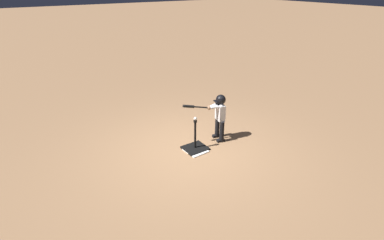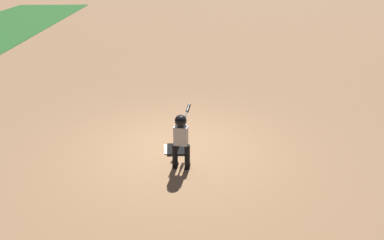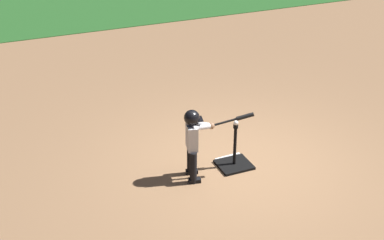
{
  "view_description": "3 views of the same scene",
  "coord_description": "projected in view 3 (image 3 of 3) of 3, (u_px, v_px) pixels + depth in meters",
  "views": [
    {
      "loc": [
        3.21,
        4.76,
        3.44
      ],
      "look_at": [
        -0.14,
        -0.14,
        0.66
      ],
      "focal_mm": 28.0,
      "sensor_mm": 36.0,
      "label": 1
    },
    {
      "loc": [
        -7.28,
        0.08,
        3.8
      ],
      "look_at": [
        -0.28,
        -0.3,
        0.77
      ],
      "focal_mm": 35.0,
      "sensor_mm": 36.0,
      "label": 2
    },
    {
      "loc": [
        -3.48,
        -6.22,
        4.43
      ],
      "look_at": [
        -0.83,
        0.01,
        0.94
      ],
      "focal_mm": 50.0,
      "sensor_mm": 36.0,
      "label": 3
    }
  ],
  "objects": [
    {
      "name": "ground_plane",
      "position": [
        241.0,
        164.0,
        8.33
      ],
      "size": [
        90.0,
        90.0,
        0.0
      ],
      "primitive_type": "plane",
      "color": "#99704C"
    },
    {
      "name": "batting_tee",
      "position": [
        234.0,
        161.0,
        8.25
      ],
      "size": [
        0.51,
        0.46,
        0.71
      ],
      "color": "black",
      "rests_on": "ground_plane"
    },
    {
      "name": "home_plate",
      "position": [
        234.0,
        162.0,
        8.36
      ],
      "size": [
        0.46,
        0.46,
        0.02
      ],
      "primitive_type": "cube",
      "rotation": [
        0.0,
        0.0,
        0.05
      ],
      "color": "white",
      "rests_on": "ground_plane"
    },
    {
      "name": "batter_child",
      "position": [
        194.0,
        136.0,
        7.67
      ],
      "size": [
        1.0,
        0.42,
        1.12
      ],
      "color": "black",
      "rests_on": "ground_plane"
    },
    {
      "name": "baseball",
      "position": [
        236.0,
        123.0,
        7.94
      ],
      "size": [
        0.07,
        0.07,
        0.07
      ],
      "primitive_type": "sphere",
      "color": "white",
      "rests_on": "batting_tee"
    },
    {
      "name": "grass_outfield_strip",
      "position": [
        87.0,
        2.0,
        16.87
      ],
      "size": [
        56.0,
        6.01,
        0.02
      ],
      "primitive_type": "cube",
      "color": "#286026",
      "rests_on": "ground_plane"
    }
  ]
}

